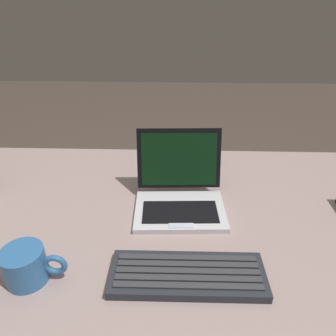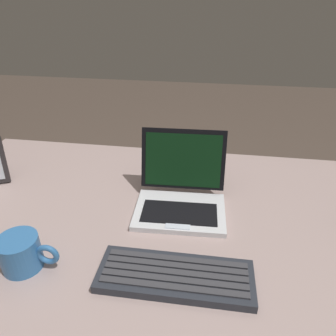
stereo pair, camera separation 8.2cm
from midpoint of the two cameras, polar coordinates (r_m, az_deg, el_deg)
The scene contains 4 objects.
desk at distance 0.95m, azimuth -5.11°, elevation -13.03°, with size 1.40×0.80×0.72m.
laptop_front at distance 0.90m, azimuth -0.50°, elevation -4.70°, with size 0.26×0.23×0.20m.
external_keyboard at distance 0.72m, azimuth 0.15°, elevation -18.80°, with size 0.34×0.12×0.02m.
coffee_mug at distance 0.78m, azimuth -27.04°, elevation -15.49°, with size 0.14×0.09×0.08m.
Camera 1 is at (0.06, -0.69, 1.28)m, focal length 33.84 mm.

